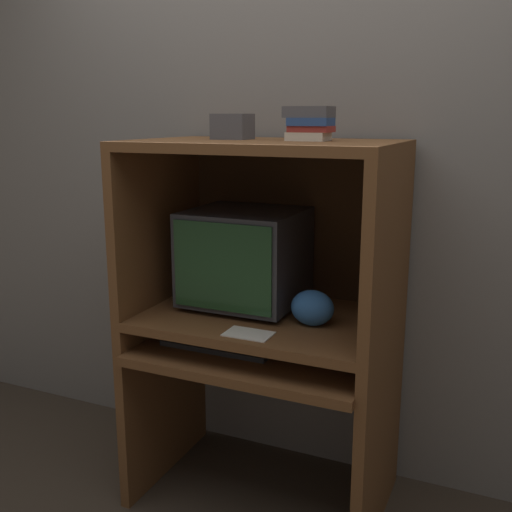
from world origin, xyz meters
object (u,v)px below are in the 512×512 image
object	(u,v)px
crt_monitor	(245,257)
book_stack	(310,123)
snack_bag	(312,308)
keyboard	(219,344)
mouse	(289,356)
storage_box	(233,127)

from	to	relation	value
crt_monitor	book_stack	xyz separation A→B (m)	(0.28, -0.05, 0.53)
book_stack	snack_bag	bearing A→B (deg)	-55.08
keyboard	mouse	xyz separation A→B (m)	(0.29, -0.00, 0.00)
crt_monitor	keyboard	xyz separation A→B (m)	(-0.03, -0.18, -0.31)
keyboard	snack_bag	distance (m)	0.40
crt_monitor	snack_bag	xyz separation A→B (m)	(0.33, -0.12, -0.14)
crt_monitor	storage_box	size ratio (longest dim) A/B	3.22
mouse	keyboard	bearing A→B (deg)	179.44
book_stack	mouse	bearing A→B (deg)	-97.75
keyboard	snack_bag	bearing A→B (deg)	9.57
snack_bag	storage_box	distance (m)	0.75
keyboard	storage_box	bearing A→B (deg)	93.11
crt_monitor	mouse	distance (m)	0.44
snack_bag	book_stack	distance (m)	0.67
snack_bag	keyboard	bearing A→B (deg)	-170.43
keyboard	mouse	world-z (taller)	mouse
crt_monitor	snack_bag	world-z (taller)	crt_monitor
snack_bag	book_stack	world-z (taller)	book_stack
crt_monitor	storage_box	xyz separation A→B (m)	(-0.04, -0.03, 0.51)
mouse	crt_monitor	bearing A→B (deg)	145.30
crt_monitor	storage_box	world-z (taller)	storage_box
mouse	snack_bag	distance (m)	0.20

